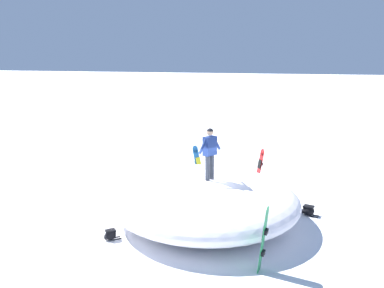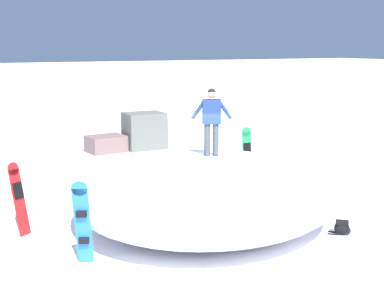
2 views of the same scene
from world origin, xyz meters
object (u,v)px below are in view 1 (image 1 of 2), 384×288
object	(u,v)px
snowboarder_standing	(210,150)
backpack_far	(110,235)
snowboard_primary_upright	(198,166)
backpack_near	(308,210)
snowboard_tertiary_upright	(264,238)
snowboard_secondary_upright	(260,168)

from	to	relation	value
snowboarder_standing	backpack_far	xyz separation A→B (m)	(1.89, -2.42, -2.26)
snowboard_primary_upright	backpack_near	size ratio (longest dim) A/B	2.77
backpack_near	backpack_far	size ratio (longest dim) A/B	1.30
snowboard_primary_upright	backpack_near	world-z (taller)	snowboard_primary_upright
snowboarder_standing	snowboard_tertiary_upright	bearing A→B (deg)	40.10
snowboard_tertiary_upright	backpack_far	bearing A→B (deg)	-96.32
snowboarder_standing	backpack_far	size ratio (longest dim) A/B	3.34
snowboarder_standing	snowboard_secondary_upright	bearing A→B (deg)	167.95
snowboard_tertiary_upright	backpack_near	distance (m)	4.32
snowboarder_standing	backpack_near	size ratio (longest dim) A/B	2.58
snowboard_primary_upright	backpack_far	xyz separation A→B (m)	(5.42, -1.00, -0.72)
backpack_far	snowboarder_standing	bearing A→B (deg)	127.96
snowboard_primary_upright	backpack_far	bearing A→B (deg)	-10.47
snowboarder_standing	snowboard_tertiary_upright	world-z (taller)	snowboarder_standing
snowboard_primary_upright	snowboard_tertiary_upright	world-z (taller)	snowboard_primary_upright
backpack_near	backpack_far	distance (m)	6.47
backpack_near	backpack_far	bearing A→B (deg)	-55.41
snowboard_tertiary_upright	snowboarder_standing	bearing A→B (deg)	-139.90
backpack_near	backpack_far	xyz separation A→B (m)	(3.67, -5.33, -0.01)
snowboard_secondary_upright	snowboard_tertiary_upright	bearing A→B (deg)	9.33
backpack_near	backpack_far	world-z (taller)	backpack_near
snowboarder_standing	backpack_far	world-z (taller)	snowboarder_standing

